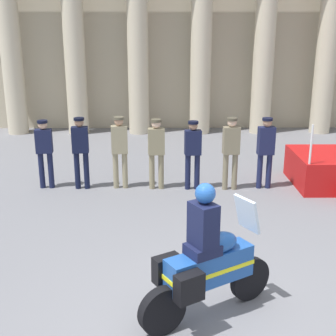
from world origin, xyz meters
TOP-DOWN VIEW (x-y plane):
  - ground_plane at (0.00, 0.00)m, footprint 28.72×28.72m
  - colonnade_backdrop at (0.87, 11.89)m, footprint 17.21×1.58m
  - officer_in_row_0 at (-3.26, 5.38)m, footprint 0.40×0.26m
  - officer_in_row_1 at (-2.40, 5.33)m, footprint 0.40×0.26m
  - officer_in_row_2 at (-1.49, 5.36)m, footprint 0.40×0.26m
  - officer_in_row_3 at (-0.62, 5.30)m, footprint 0.40×0.26m
  - officer_in_row_4 at (0.23, 5.26)m, footprint 0.40×0.26m
  - officer_in_row_5 at (1.12, 5.22)m, footprint 0.40×0.26m
  - officer_in_row_6 at (1.95, 5.31)m, footprint 0.40×0.26m
  - motorcycle_with_rider at (0.08, 0.20)m, footprint 1.85×1.23m

SIDE VIEW (x-z plane):
  - ground_plane at x=0.00m, z-range 0.00..0.00m
  - motorcycle_with_rider at x=0.08m, z-range -0.16..1.74m
  - officer_in_row_4 at x=0.23m, z-range 0.15..1.80m
  - officer_in_row_0 at x=-3.26m, z-range 0.15..1.80m
  - officer_in_row_3 at x=-0.62m, z-range 0.15..1.84m
  - officer_in_row_6 at x=1.95m, z-range 0.15..1.87m
  - officer_in_row_1 at x=-2.40m, z-range 0.16..1.88m
  - officer_in_row_5 at x=1.12m, z-range 0.16..1.89m
  - officer_in_row_2 at x=-1.49m, z-range 0.16..1.89m
  - colonnade_backdrop at x=0.87m, z-range 0.13..6.67m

